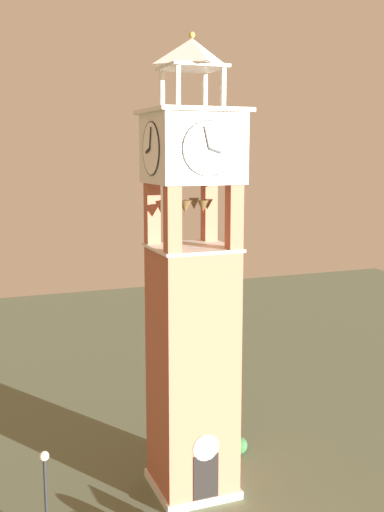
% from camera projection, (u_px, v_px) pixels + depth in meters
% --- Properties ---
extents(ground, '(80.00, 80.00, 0.00)m').
position_uv_depth(ground, '(192.00, 487.00, 26.96)').
color(ground, '#5B664C').
extents(clock_tower, '(3.71, 3.71, 18.89)m').
position_uv_depth(clock_tower, '(192.00, 308.00, 25.65)').
color(clock_tower, '#AD5B42').
rests_on(clock_tower, ground).
extents(lamp_post, '(0.36, 0.36, 3.56)m').
position_uv_depth(lamp_post, '(45.00, 478.00, 22.86)').
color(lamp_post, black).
rests_on(lamp_post, ground).
extents(shrub_near_entry, '(0.87, 0.87, 0.87)m').
position_uv_depth(shrub_near_entry, '(238.00, 445.00, 29.88)').
color(shrub_near_entry, '#28562D').
rests_on(shrub_near_entry, ground).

